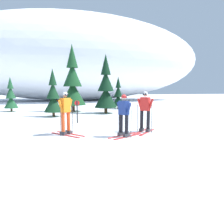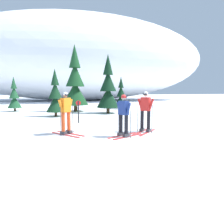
{
  "view_description": "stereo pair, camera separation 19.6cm",
  "coord_description": "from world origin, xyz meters",
  "px_view_note": "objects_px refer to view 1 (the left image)",
  "views": [
    {
      "loc": [
        -1.24,
        -8.89,
        1.92
      ],
      "look_at": [
        0.53,
        -0.39,
        0.95
      ],
      "focal_mm": 33.4,
      "sensor_mm": 36.0,
      "label": 1
    },
    {
      "loc": [
        -1.05,
        -8.93,
        1.92
      ],
      "look_at": [
        0.53,
        -0.39,
        0.95
      ],
      "focal_mm": 33.4,
      "sensor_mm": 36.0,
      "label": 2
    }
  ],
  "objects_px": {
    "skier_orange_jacket": "(66,112)",
    "pine_tree_center_right": "(106,89)",
    "pine_tree_center": "(73,84)",
    "pine_tree_far_left": "(11,97)",
    "pine_tree_center_left": "(53,97)",
    "skier_navy_jacket": "(124,115)",
    "skier_red_jacket": "(145,111)",
    "pine_tree_far_right": "(118,95)",
    "trail_marker_post": "(77,110)"
  },
  "relations": [
    {
      "from": "skier_orange_jacket",
      "to": "pine_tree_center_right",
      "type": "relative_size",
      "value": 0.39
    },
    {
      "from": "pine_tree_center",
      "to": "pine_tree_far_left",
      "type": "bearing_deg",
      "value": 168.18
    },
    {
      "from": "pine_tree_center_left",
      "to": "pine_tree_center_right",
      "type": "relative_size",
      "value": 0.72
    },
    {
      "from": "skier_navy_jacket",
      "to": "pine_tree_center_left",
      "type": "height_order",
      "value": "pine_tree_center_left"
    },
    {
      "from": "skier_red_jacket",
      "to": "pine_tree_center_right",
      "type": "relative_size",
      "value": 0.39
    },
    {
      "from": "skier_red_jacket",
      "to": "pine_tree_far_left",
      "type": "xyz_separation_m",
      "value": [
        -8.09,
        10.32,
        0.29
      ]
    },
    {
      "from": "skier_orange_jacket",
      "to": "pine_tree_far_left",
      "type": "height_order",
      "value": "pine_tree_far_left"
    },
    {
      "from": "pine_tree_far_right",
      "to": "trail_marker_post",
      "type": "distance_m",
      "value": 8.81
    },
    {
      "from": "pine_tree_far_left",
      "to": "pine_tree_far_right",
      "type": "height_order",
      "value": "pine_tree_far_right"
    },
    {
      "from": "trail_marker_post",
      "to": "pine_tree_center",
      "type": "bearing_deg",
      "value": 90.88
    },
    {
      "from": "skier_navy_jacket",
      "to": "pine_tree_far_left",
      "type": "relative_size",
      "value": 0.58
    },
    {
      "from": "skier_red_jacket",
      "to": "pine_tree_center_right",
      "type": "distance_m",
      "value": 7.51
    },
    {
      "from": "pine_tree_far_left",
      "to": "pine_tree_far_right",
      "type": "bearing_deg",
      "value": 2.58
    },
    {
      "from": "pine_tree_center",
      "to": "pine_tree_center_left",
      "type": "bearing_deg",
      "value": -114.61
    },
    {
      "from": "skier_navy_jacket",
      "to": "skier_orange_jacket",
      "type": "bearing_deg",
      "value": 159.21
    },
    {
      "from": "skier_orange_jacket",
      "to": "pine_tree_center",
      "type": "relative_size",
      "value": 0.32
    },
    {
      "from": "pine_tree_center",
      "to": "trail_marker_post",
      "type": "xyz_separation_m",
      "value": [
        0.1,
        -6.22,
        -1.62
      ]
    },
    {
      "from": "pine_tree_center_left",
      "to": "pine_tree_far_right",
      "type": "height_order",
      "value": "pine_tree_center_left"
    },
    {
      "from": "pine_tree_center_right",
      "to": "pine_tree_far_right",
      "type": "height_order",
      "value": "pine_tree_center_right"
    },
    {
      "from": "skier_navy_jacket",
      "to": "pine_tree_far_right",
      "type": "distance_m",
      "value": 11.74
    },
    {
      "from": "skier_navy_jacket",
      "to": "pine_tree_center_right",
      "type": "bearing_deg",
      "value": 84.95
    },
    {
      "from": "skier_navy_jacket",
      "to": "pine_tree_far_left",
      "type": "height_order",
      "value": "pine_tree_far_left"
    },
    {
      "from": "skier_navy_jacket",
      "to": "pine_tree_far_right",
      "type": "relative_size",
      "value": 0.55
    },
    {
      "from": "pine_tree_center_left",
      "to": "pine_tree_center",
      "type": "height_order",
      "value": "pine_tree_center"
    },
    {
      "from": "skier_orange_jacket",
      "to": "pine_tree_far_left",
      "type": "bearing_deg",
      "value": 114.58
    },
    {
      "from": "skier_navy_jacket",
      "to": "skier_orange_jacket",
      "type": "relative_size",
      "value": 0.94
    },
    {
      "from": "skier_red_jacket",
      "to": "pine_tree_far_left",
      "type": "height_order",
      "value": "pine_tree_far_left"
    },
    {
      "from": "skier_red_jacket",
      "to": "skier_orange_jacket",
      "type": "height_order",
      "value": "skier_red_jacket"
    },
    {
      "from": "skier_orange_jacket",
      "to": "pine_tree_center",
      "type": "xyz_separation_m",
      "value": [
        0.49,
        9.09,
        1.41
      ]
    },
    {
      "from": "skier_red_jacket",
      "to": "pine_tree_center",
      "type": "xyz_separation_m",
      "value": [
        -2.95,
        9.25,
        1.4
      ]
    },
    {
      "from": "pine_tree_far_left",
      "to": "pine_tree_far_right",
      "type": "relative_size",
      "value": 0.96
    },
    {
      "from": "pine_tree_far_left",
      "to": "pine_tree_far_right",
      "type": "xyz_separation_m",
      "value": [
        9.45,
        0.43,
        0.05
      ]
    },
    {
      "from": "skier_navy_jacket",
      "to": "trail_marker_post",
      "type": "distance_m",
      "value": 4.11
    },
    {
      "from": "pine_tree_center_left",
      "to": "trail_marker_post",
      "type": "distance_m",
      "value": 3.56
    },
    {
      "from": "skier_red_jacket",
      "to": "pine_tree_center_right",
      "type": "xyz_separation_m",
      "value": [
        -0.44,
        7.43,
        0.98
      ]
    },
    {
      "from": "skier_navy_jacket",
      "to": "pine_tree_center_right",
      "type": "distance_m",
      "value": 8.24
    },
    {
      "from": "skier_red_jacket",
      "to": "trail_marker_post",
      "type": "xyz_separation_m",
      "value": [
        -2.85,
        3.02,
        -0.22
      ]
    },
    {
      "from": "pine_tree_far_right",
      "to": "pine_tree_center",
      "type": "bearing_deg",
      "value": -160.78
    },
    {
      "from": "skier_navy_jacket",
      "to": "pine_tree_center_left",
      "type": "bearing_deg",
      "value": 114.79
    },
    {
      "from": "skier_navy_jacket",
      "to": "pine_tree_far_right",
      "type": "xyz_separation_m",
      "value": [
        2.52,
        11.46,
        0.4
      ]
    },
    {
      "from": "skier_orange_jacket",
      "to": "pine_tree_far_right",
      "type": "relative_size",
      "value": 0.59
    },
    {
      "from": "skier_red_jacket",
      "to": "pine_tree_far_right",
      "type": "height_order",
      "value": "pine_tree_far_right"
    },
    {
      "from": "skier_navy_jacket",
      "to": "pine_tree_center",
      "type": "height_order",
      "value": "pine_tree_center"
    },
    {
      "from": "pine_tree_center_right",
      "to": "trail_marker_post",
      "type": "distance_m",
      "value": 5.17
    },
    {
      "from": "pine_tree_far_right",
      "to": "pine_tree_far_left",
      "type": "bearing_deg",
      "value": -177.42
    },
    {
      "from": "pine_tree_center_left",
      "to": "pine_tree_center",
      "type": "bearing_deg",
      "value": 65.39
    },
    {
      "from": "skier_red_jacket",
      "to": "pine_tree_center_left",
      "type": "distance_m",
      "value": 7.58
    },
    {
      "from": "pine_tree_center",
      "to": "pine_tree_far_right",
      "type": "relative_size",
      "value": 1.83
    },
    {
      "from": "pine_tree_far_right",
      "to": "trail_marker_post",
      "type": "bearing_deg",
      "value": -118.6
    },
    {
      "from": "pine_tree_center",
      "to": "skier_red_jacket",
      "type": "bearing_deg",
      "value": -72.31
    }
  ]
}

